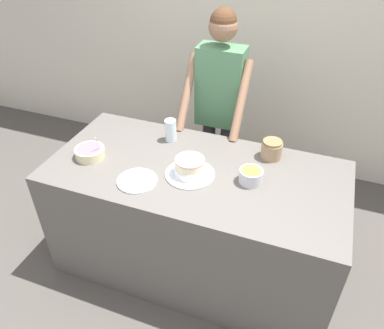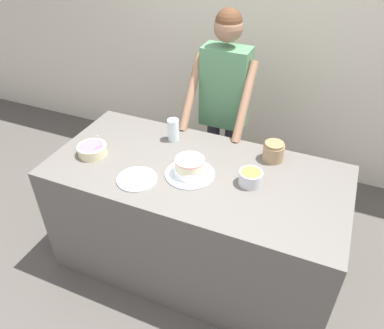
% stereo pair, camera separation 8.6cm
% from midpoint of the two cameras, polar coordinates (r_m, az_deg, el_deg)
% --- Properties ---
extents(ground_plane, '(14.00, 14.00, 0.00)m').
position_cam_midpoint_polar(ground_plane, '(2.77, -4.02, -21.25)').
color(ground_plane, '#4C4742').
extents(wall_back, '(10.00, 0.05, 2.60)m').
position_cam_midpoint_polar(wall_back, '(3.56, 8.96, 19.00)').
color(wall_back, beige).
rests_on(wall_back, ground_plane).
extents(counter, '(1.92, 0.91, 0.89)m').
position_cam_midpoint_polar(counter, '(2.68, -0.47, -8.42)').
color(counter, '#5B5651').
rests_on(counter, ground_plane).
extents(person_baker, '(0.48, 0.46, 1.70)m').
position_cam_midpoint_polar(person_baker, '(2.93, 3.36, 10.35)').
color(person_baker, '#2D2D38').
rests_on(person_baker, ground_plane).
extents(cake, '(0.31, 0.31, 0.12)m').
position_cam_midpoint_polar(cake, '(2.32, -1.40, -0.56)').
color(cake, silver).
rests_on(cake, counter).
extents(frosting_bowl_orange, '(0.14, 0.14, 0.09)m').
position_cam_midpoint_polar(frosting_bowl_orange, '(2.29, 7.90, -1.71)').
color(frosting_bowl_orange, silver).
rests_on(frosting_bowl_orange, counter).
extents(frosting_bowl_purple, '(0.20, 0.20, 0.17)m').
position_cam_midpoint_polar(frosting_bowl_purple, '(2.59, -16.23, 1.80)').
color(frosting_bowl_purple, beige).
rests_on(frosting_bowl_purple, counter).
extents(drinking_glass, '(0.08, 0.08, 0.16)m').
position_cam_midpoint_polar(drinking_glass, '(2.65, -4.20, 5.21)').
color(drinking_glass, silver).
rests_on(drinking_glass, counter).
extents(ceramic_plate, '(0.25, 0.25, 0.01)m').
position_cam_midpoint_polar(ceramic_plate, '(2.32, -9.41, -2.48)').
color(ceramic_plate, silver).
rests_on(ceramic_plate, counter).
extents(stoneware_jar, '(0.14, 0.14, 0.13)m').
position_cam_midpoint_polar(stoneware_jar, '(2.52, 11.08, 2.27)').
color(stoneware_jar, '#9E7F5B').
rests_on(stoneware_jar, counter).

